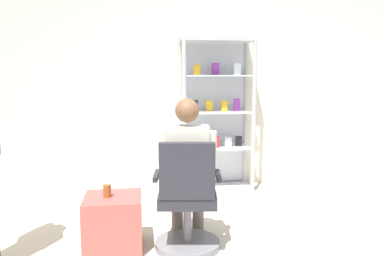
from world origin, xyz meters
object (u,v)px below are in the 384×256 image
object	(u,v)px
tea_glass	(107,191)
storage_crate	(113,222)
display_cabinet_main	(215,114)
office_chair	(187,206)
seated_shopkeeper	(187,164)

from	to	relation	value
tea_glass	storage_crate	bearing A→B (deg)	10.34
display_cabinet_main	storage_crate	xyz separation A→B (m)	(-1.18, -1.64, -0.73)
display_cabinet_main	tea_glass	distance (m)	2.10
tea_glass	office_chair	bearing A→B (deg)	-11.19
seated_shopkeeper	tea_glass	bearing A→B (deg)	-177.47
storage_crate	tea_glass	xyz separation A→B (m)	(-0.04, -0.01, 0.28)
office_chair	storage_crate	size ratio (longest dim) A/B	1.98
office_chair	tea_glass	bearing A→B (deg)	168.81
seated_shopkeeper	tea_glass	distance (m)	0.72
seated_shopkeeper	storage_crate	xyz separation A→B (m)	(-0.64, -0.02, -0.48)
display_cabinet_main	office_chair	xyz separation A→B (m)	(-0.56, -1.78, -0.57)
office_chair	seated_shopkeeper	size ratio (longest dim) A/B	0.74
office_chair	tea_glass	size ratio (longest dim) A/B	8.88
display_cabinet_main	office_chair	size ratio (longest dim) A/B	1.98
tea_glass	display_cabinet_main	bearing A→B (deg)	53.24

